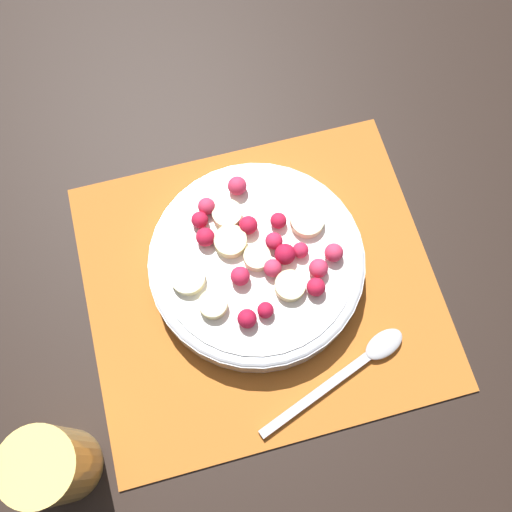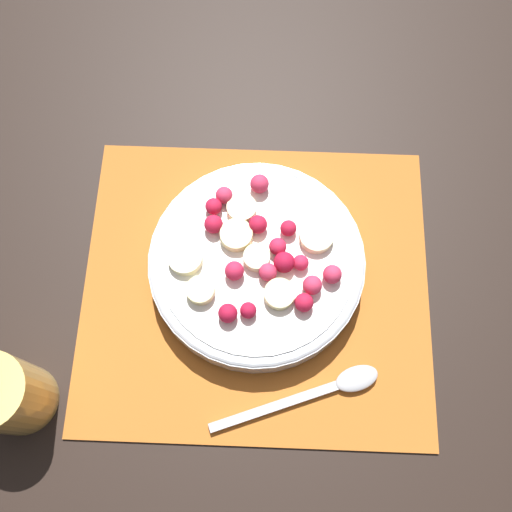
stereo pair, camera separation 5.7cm
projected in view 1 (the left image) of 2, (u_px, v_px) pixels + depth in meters
The scene contains 5 objects.
ground_plane at pixel (261, 285), 0.60m from camera, with size 3.00×3.00×0.00m, color black.
placemat at pixel (261, 284), 0.60m from camera, with size 0.36×0.32×0.01m.
fruit_bowl at pixel (256, 262), 0.58m from camera, with size 0.22×0.22×0.05m.
spoon at pixel (360, 362), 0.57m from camera, with size 0.17×0.08×0.01m.
drinking_glass at pixel (52, 466), 0.50m from camera, with size 0.07×0.07×0.09m.
Camera 1 is at (-0.05, -0.17, 0.58)m, focal length 40.00 mm.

